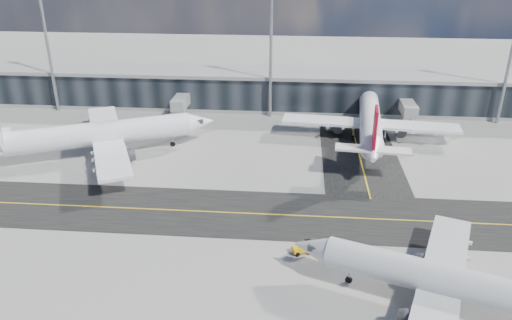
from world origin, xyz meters
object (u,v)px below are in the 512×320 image
object	(u,v)px
airliner_af	(97,134)
airliner_near	(455,284)
airliner_redtail	(370,122)
service_van	(328,125)
baggage_tug	(304,247)

from	to	relation	value
airliner_af	airliner_near	size ratio (longest dim) A/B	1.18
airliner_redtail	service_van	distance (m)	10.99
airliner_near	service_van	bearing A→B (deg)	30.74
airliner_af	airliner_redtail	size ratio (longest dim) A/B	1.01
baggage_tug	service_van	world-z (taller)	baggage_tug
airliner_af	baggage_tug	bearing A→B (deg)	29.23
baggage_tug	airliner_redtail	bearing A→B (deg)	141.66
baggage_tug	service_van	size ratio (longest dim) A/B	0.62
airliner_af	airliner_redtail	distance (m)	52.21
airliner_redtail	baggage_tug	xyz separation A→B (m)	(-12.87, -40.03, -3.22)
airliner_redtail	service_van	bearing A→B (deg)	144.14
airliner_near	service_van	xyz separation A→B (m)	(-10.86, 56.53, -2.90)
service_van	airliner_redtail	bearing A→B (deg)	-58.28
airliner_af	service_van	size ratio (longest dim) A/B	8.99
service_van	baggage_tug	bearing A→B (deg)	-112.84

